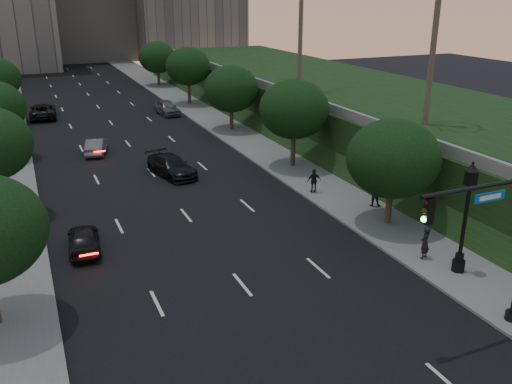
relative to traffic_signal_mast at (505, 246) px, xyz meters
name	(u,v)px	position (x,y,z in m)	size (l,w,h in m)	color
ground	(292,346)	(-7.84, 2.18, -3.67)	(160.00, 160.00, 0.00)	black
road_surface	(132,149)	(-7.84, 32.18, -3.66)	(16.00, 140.00, 0.02)	black
sidewalk_right	(243,137)	(2.41, 32.18, -3.60)	(4.50, 140.00, 0.15)	slate
sidewalk_left	(2,163)	(-18.09, 32.18, -3.60)	(4.50, 140.00, 0.15)	slate
embankment	(363,110)	(14.16, 30.18, -1.67)	(18.00, 90.00, 4.00)	black
parapet_wall	(285,91)	(5.66, 30.18, 0.68)	(0.35, 90.00, 0.70)	slate
tree_right_a	(393,158)	(2.46, 10.18, 0.35)	(5.20, 5.20, 6.24)	#38281C
tree_right_b	(294,109)	(2.46, 22.18, 0.84)	(5.20, 5.20, 6.74)	#38281C
tree_right_c	(231,89)	(2.46, 35.18, 0.35)	(5.20, 5.20, 6.24)	#38281C
tree_right_d	(188,66)	(2.46, 49.18, 0.84)	(5.20, 5.20, 6.74)	#38281C
tree_right_e	(157,57)	(2.46, 64.18, 0.35)	(5.20, 5.20, 6.24)	#38281C
traffic_signal_mast	(505,246)	(0.00, 0.00, 0.00)	(5.68, 0.56, 7.00)	black
street_lamp	(464,223)	(2.05, 4.08, -1.04)	(0.64, 0.64, 5.62)	black
sedan_near_left	(84,239)	(-14.04, 13.74, -3.01)	(1.56, 3.89, 1.32)	black
sedan_mid_left	(96,146)	(-10.84, 32.05, -3.01)	(1.40, 4.00, 1.32)	slate
sedan_far_left	(43,111)	(-14.09, 48.23, -2.89)	(2.61, 5.67, 1.57)	black
sedan_near_right	(172,166)	(-6.59, 23.94, -2.94)	(2.06, 5.06, 1.47)	black
sedan_far_right	(167,108)	(-1.46, 44.73, -2.89)	(1.84, 4.58, 1.56)	#595B61
pedestrian_a	(425,243)	(1.42, 5.80, -2.68)	(0.61, 0.40, 1.69)	black
pedestrian_b	(374,193)	(3.27, 12.73, -2.69)	(0.81, 0.63, 1.67)	black
pedestrian_c	(314,181)	(1.04, 16.35, -2.72)	(0.94, 0.39, 1.60)	black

